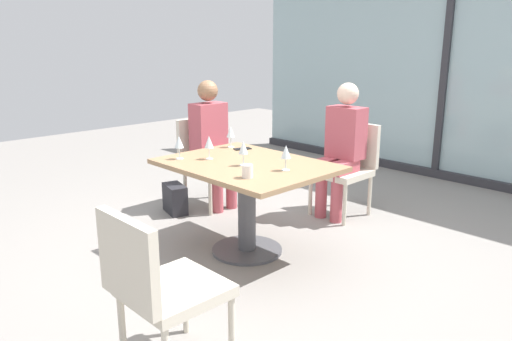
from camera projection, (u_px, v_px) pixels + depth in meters
name	position (u px, v px, depth m)	size (l,w,h in m)	color
ground_plane	(247.00, 251.00, 3.95)	(12.00, 12.00, 0.00)	gray
window_wall_backdrop	(445.00, 77.00, 5.79)	(5.61, 0.10, 2.70)	#9AB7BC
dining_table_main	(247.00, 185.00, 3.81)	(1.27, 0.96, 0.73)	#997551
chair_far_left	(206.00, 157.00, 4.98)	(0.50, 0.46, 0.87)	beige
chair_near_window	(348.00, 163.00, 4.71)	(0.46, 0.51, 0.87)	beige
chair_front_right	(158.00, 283.00, 2.40)	(0.46, 0.50, 0.87)	beige
person_far_left	(213.00, 138.00, 4.85)	(0.39, 0.34, 1.26)	#B24C56
person_near_window	(342.00, 144.00, 4.59)	(0.34, 0.39, 1.26)	#B24C56
wine_glass_0	(243.00, 148.00, 3.65)	(0.07, 0.07, 0.18)	silver
wine_glass_1	(209.00, 143.00, 3.85)	(0.07, 0.07, 0.18)	silver
wine_glass_2	(231.00, 132.00, 4.27)	(0.07, 0.07, 0.18)	silver
wine_glass_3	(286.00, 152.00, 3.51)	(0.07, 0.07, 0.18)	silver
wine_glass_4	(179.00, 143.00, 3.85)	(0.07, 0.07, 0.18)	silver
coffee_cup	(247.00, 171.00, 3.35)	(0.08, 0.08, 0.09)	white
cell_phone_on_table	(242.00, 149.00, 4.22)	(0.07, 0.14, 0.01)	black
handbag_0	(175.00, 199.00, 4.80)	(0.30, 0.16, 0.28)	#232328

